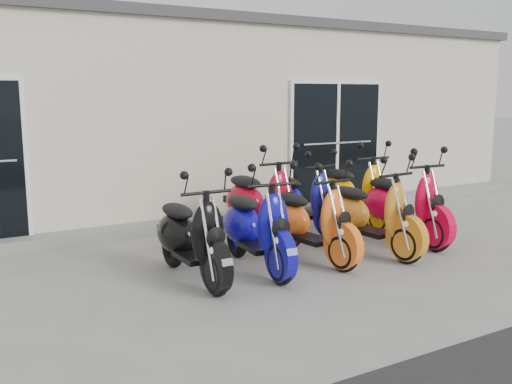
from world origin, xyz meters
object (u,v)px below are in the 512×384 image
scooter_front_orange_b (370,203)px  scooter_back_blue (302,190)px  scooter_front_red (404,193)px  scooter_back_red (261,191)px  scooter_front_blue (256,214)px  scooter_back_yellow (355,183)px  scooter_front_black (191,223)px  scooter_front_orange_a (309,210)px

scooter_front_orange_b → scooter_back_blue: bearing=88.7°
scooter_front_orange_b → scooter_front_red: scooter_front_red is taller
scooter_back_blue → scooter_front_orange_b: bearing=-90.7°
scooter_front_red → scooter_back_red: size_ratio=0.97×
scooter_front_blue → scooter_front_red: bearing=7.2°
scooter_back_red → scooter_back_yellow: (1.74, 0.03, -0.02)m
scooter_front_red → scooter_back_red: 2.02m
scooter_front_black → scooter_back_yellow: bearing=19.2°
scooter_front_black → scooter_back_red: bearing=35.7°
scooter_back_red → scooter_back_yellow: scooter_back_red is taller
scooter_front_orange_b → scooter_back_red: bearing=118.7°
scooter_front_blue → scooter_back_red: (0.77, 1.19, 0.04)m
scooter_back_blue → scooter_back_yellow: size_ratio=0.93×
scooter_front_black → scooter_front_red: size_ratio=0.95×
scooter_front_blue → scooter_back_red: bearing=61.9°
scooter_front_black → scooter_back_blue: 2.70m
scooter_front_black → scooter_front_orange_b: bearing=-3.7°
scooter_back_red → scooter_front_orange_b: bearing=-58.9°
scooter_back_yellow → scooter_front_red: bearing=-89.8°
scooter_back_red → scooter_back_blue: 0.79m
scooter_front_orange_b → scooter_back_red: (-0.89, 1.31, 0.04)m
scooter_front_blue → scooter_back_yellow: size_ratio=0.97×
scooter_front_orange_a → scooter_front_blue: bearing=173.6°
scooter_front_orange_a → scooter_front_red: scooter_front_red is taller
scooter_back_red → scooter_back_yellow: bearing=-2.2°
scooter_front_black → scooter_front_orange_b: size_ratio=0.98×
scooter_front_red → scooter_front_orange_b: bearing=-162.2°
scooter_front_black → scooter_front_orange_b: 2.49m
scooter_front_blue → scooter_front_orange_b: 1.66m
scooter_back_yellow → scooter_front_orange_a: bearing=-142.8°
scooter_front_red → scooter_front_orange_a: bearing=-173.7°
scooter_front_red → scooter_back_yellow: 1.11m
scooter_back_blue → scooter_back_yellow: 0.96m
scooter_front_orange_a → scooter_back_red: scooter_back_red is taller
scooter_back_yellow → scooter_front_orange_b: bearing=-120.4°
scooter_front_black → scooter_front_orange_b: scooter_front_orange_b is taller
scooter_front_blue → scooter_front_red: size_ratio=0.97×
scooter_front_orange_b → scooter_back_blue: 1.40m
scooter_front_red → scooter_back_red: bearing=150.2°
scooter_front_red → scooter_front_black: bearing=-175.9°
scooter_back_red → scooter_back_yellow: 1.74m
scooter_front_red → scooter_back_yellow: bearing=90.6°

